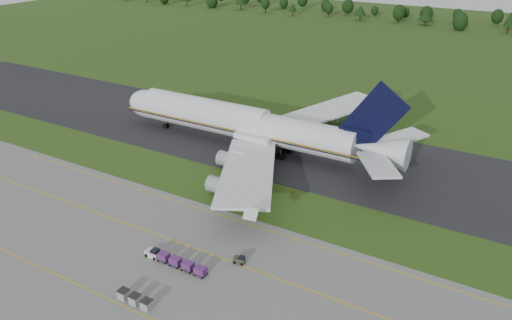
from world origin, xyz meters
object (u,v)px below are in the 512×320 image
Objects in this scene: aircraft at (245,123)px; utility_cart at (239,260)px; edge_markers at (274,186)px; uld_row at (135,299)px; baggage_train at (174,261)px.

aircraft is 51.26m from utility_cart.
edge_markers is at bearing -43.39° from aircraft.
edge_markers is (0.79, 44.54, -0.59)m from uld_row.
utility_cart is 0.21× the size of edge_markers.
baggage_train is at bearing -147.02° from utility_cart.
aircraft reaches higher than utility_cart.
uld_row is (0.80, -10.83, -0.04)m from baggage_train.
aircraft is at bearing 120.00° from utility_cart.
utility_cart is (9.53, 6.19, -0.30)m from baggage_train.
baggage_train is 10.86m from uld_row.
uld_row is (16.73, -61.10, -5.78)m from aircraft.
aircraft is 63.61m from uld_row.
utility_cart is 0.34× the size of uld_row.
utility_cart is 19.12m from uld_row.
baggage_train is at bearing -92.70° from edge_markers.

